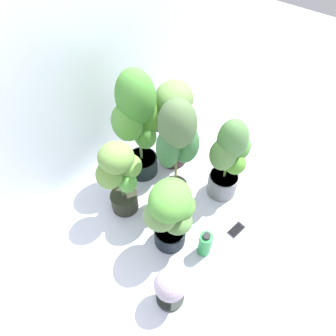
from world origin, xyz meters
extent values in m
plane|color=silver|center=(0.00, 0.00, 0.00)|extent=(8.00, 8.00, 0.00)
cube|color=silver|center=(0.00, 0.86, 1.00)|extent=(3.20, 0.01, 2.00)
cylinder|color=black|center=(-0.31, -0.09, 0.08)|extent=(0.22, 0.22, 0.15)
cylinder|color=#492C25|center=(-0.31, -0.09, 0.14)|extent=(0.20, 0.20, 0.02)
cylinder|color=#577A46|center=(-0.31, -0.09, 0.36)|extent=(0.02, 0.02, 0.42)
ellipsoid|color=#51973A|center=(-0.31, -0.09, 0.52)|extent=(0.37, 0.35, 0.22)
ellipsoid|color=#668F4C|center=(-0.39, -0.07, 0.41)|extent=(0.24, 0.24, 0.20)
ellipsoid|color=#519037|center=(-0.25, -0.11, 0.39)|extent=(0.27, 0.26, 0.16)
ellipsoid|color=#598544|center=(-0.30, -0.14, 0.32)|extent=(0.27, 0.27, 0.15)
cylinder|color=slate|center=(0.00, 0.11, 0.08)|extent=(0.20, 0.20, 0.17)
cylinder|color=#432A19|center=(0.00, 0.11, 0.16)|extent=(0.18, 0.18, 0.02)
cylinder|color=olive|center=(0.00, 0.11, 0.52)|extent=(0.02, 0.02, 0.70)
ellipsoid|color=#49633C|center=(0.00, 0.11, 0.78)|extent=(0.26, 0.27, 0.35)
ellipsoid|color=#39693C|center=(-0.06, 0.14, 0.60)|extent=(0.24, 0.24, 0.32)
ellipsoid|color=#366837|center=(0.07, 0.09, 0.57)|extent=(0.25, 0.25, 0.32)
cylinder|color=slate|center=(0.29, -0.14, 0.10)|extent=(0.23, 0.23, 0.19)
cylinder|color=#462924|center=(0.29, -0.14, 0.19)|extent=(0.22, 0.22, 0.02)
cylinder|color=olive|center=(0.29, -0.14, 0.42)|extent=(0.02, 0.02, 0.45)
ellipsoid|color=#4B7840|center=(0.29, -0.14, 0.59)|extent=(0.23, 0.22, 0.32)
ellipsoid|color=#567F41|center=(0.23, -0.12, 0.47)|extent=(0.23, 0.23, 0.26)
ellipsoid|color=#4B8839|center=(0.38, -0.16, 0.45)|extent=(0.20, 0.18, 0.21)
ellipsoid|color=#4F8E2F|center=(0.30, -0.19, 0.37)|extent=(0.16, 0.16, 0.17)
cylinder|color=#272A1C|center=(-0.31, 0.36, 0.08)|extent=(0.21, 0.21, 0.16)
cylinder|color=#403423|center=(-0.31, 0.36, 0.15)|extent=(0.19, 0.19, 0.02)
cylinder|color=#597440|center=(-0.31, 0.36, 0.40)|extent=(0.02, 0.02, 0.48)
ellipsoid|color=#6B9A46|center=(-0.31, 0.36, 0.58)|extent=(0.32, 0.32, 0.21)
ellipsoid|color=#6A9942|center=(-0.38, 0.37, 0.45)|extent=(0.24, 0.24, 0.22)
ellipsoid|color=#6FA646|center=(-0.23, 0.33, 0.44)|extent=(0.23, 0.23, 0.16)
ellipsoid|color=#59A844|center=(-0.30, 0.30, 0.35)|extent=(0.19, 0.19, 0.17)
cylinder|color=black|center=(0.30, 0.37, 0.09)|extent=(0.23, 0.23, 0.18)
cylinder|color=#3D2918|center=(0.30, 0.37, 0.17)|extent=(0.21, 0.21, 0.02)
cylinder|color=#587039|center=(0.30, 0.37, 0.46)|extent=(0.02, 0.02, 0.56)
ellipsoid|color=#5E8044|center=(0.30, 0.37, 0.67)|extent=(0.42, 0.41, 0.24)
ellipsoid|color=#507740|center=(0.21, 0.39, 0.52)|extent=(0.26, 0.27, 0.22)
ellipsoid|color=#5A7E3A|center=(0.36, 0.35, 0.50)|extent=(0.20, 0.22, 0.17)
ellipsoid|color=#5C8339|center=(0.31, 0.30, 0.40)|extent=(0.21, 0.19, 0.15)
cylinder|color=black|center=(0.04, 0.50, 0.08)|extent=(0.25, 0.25, 0.16)
cylinder|color=#47321C|center=(0.04, 0.50, 0.16)|extent=(0.23, 0.23, 0.02)
cylinder|color=#5E793C|center=(0.04, 0.50, 0.51)|extent=(0.02, 0.02, 0.69)
ellipsoid|color=#438632|center=(0.04, 0.50, 0.77)|extent=(0.32, 0.33, 0.42)
ellipsoid|color=#59953F|center=(-0.04, 0.52, 0.59)|extent=(0.27, 0.29, 0.31)
ellipsoid|color=#4A822A|center=(0.12, 0.48, 0.56)|extent=(0.30, 0.30, 0.35)
ellipsoid|color=#458031|center=(0.05, 0.45, 0.44)|extent=(0.20, 0.21, 0.23)
cube|color=black|center=(0.06, -0.42, 0.00)|extent=(0.15, 0.09, 0.01)
cube|color=black|center=(0.06, -0.42, 0.01)|extent=(0.12, 0.07, 0.00)
cylinder|color=#212723|center=(-0.62, -0.34, 0.01)|extent=(0.18, 0.18, 0.03)
cylinder|color=#A597AA|center=(-0.62, -0.34, 0.08)|extent=(0.02, 0.02, 0.12)
sphere|color=#A597AA|center=(-0.62, -0.34, 0.24)|extent=(0.25, 0.25, 0.20)
cylinder|color=green|center=(-0.23, -0.33, 0.11)|extent=(0.09, 0.09, 0.21)
cylinder|color=black|center=(-0.23, -0.33, 0.22)|extent=(0.05, 0.05, 0.02)
camera|label=1|loc=(-1.09, -0.71, 2.02)|focal=32.22mm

